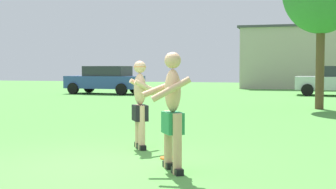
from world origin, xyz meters
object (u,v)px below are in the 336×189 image
Objects in this scene: player_in_green at (172,108)px; car_blue_near_post at (105,79)px; frisbee at (168,158)px; player_with_cap at (140,101)px.

player_in_green is 20.14m from car_blue_near_post.
player_in_green is at bearing -70.80° from frisbee.
player_with_cap reaches higher than frisbee.
player_with_cap is at bearing -64.82° from car_blue_near_post.
player_in_green is at bearing -57.65° from player_with_cap.
player_in_green is (1.05, -1.66, 0.03)m from player_with_cap.
player_with_cap is 1.97m from player_in_green.
frisbee is at bearing -63.80° from car_blue_near_post.
player_with_cap is 1.40m from frisbee.
car_blue_near_post is (-8.49, 17.25, 0.81)m from frisbee.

